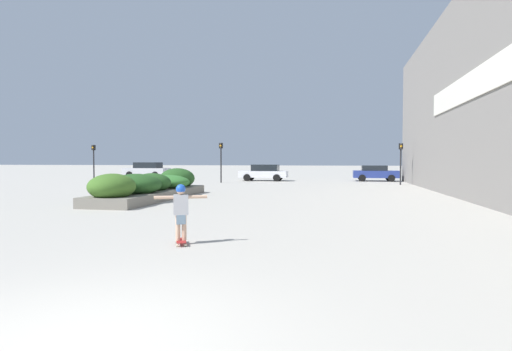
# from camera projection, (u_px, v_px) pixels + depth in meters

# --- Properties ---
(ground_plane) EXTENTS (300.00, 300.00, 0.00)m
(ground_plane) POSITION_uv_depth(u_px,v_px,m) (69.00, 351.00, 3.76)
(ground_plane) COLOR #ADA89E
(building_wall_right) EXTENTS (0.67, 35.92, 9.91)m
(building_wall_right) POSITION_uv_depth(u_px,v_px,m) (477.00, 88.00, 17.25)
(building_wall_right) COLOR gray
(building_wall_right) RESTS_ON ground_plane
(planter_box) EXTENTS (2.30, 8.57, 1.39)m
(planter_box) POSITION_uv_depth(u_px,v_px,m) (152.00, 186.00, 18.76)
(planter_box) COLOR slate
(planter_box) RESTS_ON ground_plane
(skateboard) EXTENTS (0.42, 0.62, 0.10)m
(skateboard) POSITION_uv_depth(u_px,v_px,m) (181.00, 241.00, 8.53)
(skateboard) COLOR maroon
(skateboard) RESTS_ON ground_plane
(skateboarder) EXTENTS (1.05, 0.52, 1.20)m
(skateboarder) POSITION_uv_depth(u_px,v_px,m) (181.00, 206.00, 8.50)
(skateboarder) COLOR tan
(skateboarder) RESTS_ON skateboard
(car_center_left) EXTENTS (4.27, 1.86, 1.46)m
(car_center_left) POSITION_uv_depth(u_px,v_px,m) (264.00, 172.00, 35.72)
(car_center_left) COLOR silver
(car_center_left) RESTS_ON ground_plane
(car_center_right) EXTENTS (4.53, 2.04, 1.64)m
(car_center_right) POSITION_uv_depth(u_px,v_px,m) (147.00, 170.00, 41.11)
(car_center_right) COLOR #BCBCC1
(car_center_right) RESTS_ON ground_plane
(car_rightmost) EXTENTS (3.89, 1.95, 1.39)m
(car_rightmost) POSITION_uv_depth(u_px,v_px,m) (375.00, 173.00, 35.19)
(car_rightmost) COLOR navy
(car_rightmost) RESTS_ON ground_plane
(traffic_light_left) EXTENTS (0.28, 0.30, 3.26)m
(traffic_light_left) POSITION_uv_depth(u_px,v_px,m) (221.00, 155.00, 32.62)
(traffic_light_left) COLOR black
(traffic_light_left) RESTS_ON ground_plane
(traffic_light_right) EXTENTS (0.28, 0.30, 3.10)m
(traffic_light_right) POSITION_uv_depth(u_px,v_px,m) (401.00, 156.00, 29.61)
(traffic_light_right) COLOR black
(traffic_light_right) RESTS_ON ground_plane
(traffic_light_far_left) EXTENTS (0.28, 0.30, 3.17)m
(traffic_light_far_left) POSITION_uv_depth(u_px,v_px,m) (94.00, 156.00, 34.58)
(traffic_light_far_left) COLOR black
(traffic_light_far_left) RESTS_ON ground_plane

